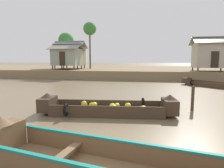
{
  "coord_description": "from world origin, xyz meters",
  "views": [
    {
      "loc": [
        1.45,
        -3.36,
        2.34
      ],
      "look_at": [
        -0.39,
        6.83,
        1.03
      ],
      "focal_mm": 30.44,
      "sensor_mm": 36.0,
      "label": 1
    }
  ],
  "objects_px": {
    "fishing_skiff_distant": "(210,84)",
    "stilt_house_mid_left": "(67,57)",
    "viewer_boat": "(116,167)",
    "palm_tree_far": "(90,30)",
    "palm_tree_mid": "(66,41)",
    "banana_boat": "(107,108)",
    "mooring_post": "(193,99)",
    "stilt_house_left": "(70,55)",
    "stilt_house_mid_right": "(211,55)"
  },
  "relations": [
    {
      "from": "stilt_house_left",
      "to": "mooring_post",
      "type": "relative_size",
      "value": 3.98
    },
    {
      "from": "viewer_boat",
      "to": "palm_tree_far",
      "type": "height_order",
      "value": "palm_tree_far"
    },
    {
      "from": "fishing_skiff_distant",
      "to": "stilt_house_mid_right",
      "type": "distance_m",
      "value": 6.86
    },
    {
      "from": "palm_tree_far",
      "to": "stilt_house_mid_left",
      "type": "bearing_deg",
      "value": -131.68
    },
    {
      "from": "viewer_boat",
      "to": "palm_tree_far",
      "type": "distance_m",
      "value": 26.06
    },
    {
      "from": "banana_boat",
      "to": "viewer_boat",
      "type": "relative_size",
      "value": 0.9
    },
    {
      "from": "mooring_post",
      "to": "fishing_skiff_distant",
      "type": "bearing_deg",
      "value": 68.56
    },
    {
      "from": "stilt_house_mid_left",
      "to": "mooring_post",
      "type": "relative_size",
      "value": 3.57
    },
    {
      "from": "banana_boat",
      "to": "mooring_post",
      "type": "bearing_deg",
      "value": 18.67
    },
    {
      "from": "banana_boat",
      "to": "palm_tree_mid",
      "type": "xyz_separation_m",
      "value": [
        -11.19,
        21.48,
        5.14
      ]
    },
    {
      "from": "fishing_skiff_distant",
      "to": "stilt_house_mid_left",
      "type": "distance_m",
      "value": 17.81
    },
    {
      "from": "stilt_house_left",
      "to": "mooring_post",
      "type": "bearing_deg",
      "value": -53.23
    },
    {
      "from": "banana_boat",
      "to": "viewer_boat",
      "type": "distance_m",
      "value": 4.59
    },
    {
      "from": "fishing_skiff_distant",
      "to": "palm_tree_far",
      "type": "xyz_separation_m",
      "value": [
        -13.77,
        9.69,
        6.47
      ]
    },
    {
      "from": "stilt_house_mid_left",
      "to": "banana_boat",
      "type": "bearing_deg",
      "value": -61.75
    },
    {
      "from": "stilt_house_left",
      "to": "palm_tree_mid",
      "type": "relative_size",
      "value": 0.81
    },
    {
      "from": "stilt_house_mid_right",
      "to": "palm_tree_mid",
      "type": "relative_size",
      "value": 0.77
    },
    {
      "from": "stilt_house_left",
      "to": "stilt_house_mid_left",
      "type": "bearing_deg",
      "value": -75.47
    },
    {
      "from": "stilt_house_mid_left",
      "to": "palm_tree_far",
      "type": "xyz_separation_m",
      "value": [
        2.42,
        2.72,
        3.94
      ]
    },
    {
      "from": "stilt_house_mid_left",
      "to": "viewer_boat",
      "type": "bearing_deg",
      "value": -64.55
    },
    {
      "from": "banana_boat",
      "to": "mooring_post",
      "type": "relative_size",
      "value": 5.17
    },
    {
      "from": "stilt_house_left",
      "to": "banana_boat",
      "type": "bearing_deg",
      "value": -63.3
    },
    {
      "from": "stilt_house_left",
      "to": "stilt_house_mid_right",
      "type": "distance_m",
      "value": 18.88
    },
    {
      "from": "stilt_house_mid_right",
      "to": "stilt_house_left",
      "type": "bearing_deg",
      "value": 169.95
    },
    {
      "from": "stilt_house_mid_right",
      "to": "palm_tree_far",
      "type": "bearing_deg",
      "value": 166.84
    },
    {
      "from": "stilt_house_mid_left",
      "to": "palm_tree_far",
      "type": "height_order",
      "value": "palm_tree_far"
    },
    {
      "from": "palm_tree_mid",
      "to": "palm_tree_far",
      "type": "relative_size",
      "value": 0.83
    },
    {
      "from": "palm_tree_mid",
      "to": "fishing_skiff_distant",
      "type": "bearing_deg",
      "value": -32.31
    },
    {
      "from": "stilt_house_left",
      "to": "palm_tree_far",
      "type": "xyz_separation_m",
      "value": [
        3.04,
        0.34,
        3.72
      ]
    },
    {
      "from": "banana_boat",
      "to": "fishing_skiff_distant",
      "type": "height_order",
      "value": "banana_boat"
    },
    {
      "from": "stilt_house_mid_right",
      "to": "palm_tree_mid",
      "type": "distance_m",
      "value": 21.0
    },
    {
      "from": "banana_boat",
      "to": "viewer_boat",
      "type": "xyz_separation_m",
      "value": [
        1.09,
        -4.46,
        0.0
      ]
    },
    {
      "from": "viewer_boat",
      "to": "palm_tree_mid",
      "type": "distance_m",
      "value": 29.15
    },
    {
      "from": "stilt_house_mid_left",
      "to": "mooring_post",
      "type": "distance_m",
      "value": 20.3
    },
    {
      "from": "stilt_house_left",
      "to": "mooring_post",
      "type": "height_order",
      "value": "stilt_house_left"
    },
    {
      "from": "fishing_skiff_distant",
      "to": "stilt_house_left",
      "type": "relative_size",
      "value": 0.94
    },
    {
      "from": "stilt_house_mid_left",
      "to": "mooring_post",
      "type": "xyz_separation_m",
      "value": [
        12.81,
        -15.59,
        -2.23
      ]
    },
    {
      "from": "banana_boat",
      "to": "stilt_house_mid_right",
      "type": "xyz_separation_m",
      "value": [
        8.91,
        15.94,
        2.67
      ]
    },
    {
      "from": "viewer_boat",
      "to": "stilt_house_mid_left",
      "type": "xyz_separation_m",
      "value": [
        -10.14,
        21.32,
        2.51
      ]
    },
    {
      "from": "stilt_house_left",
      "to": "palm_tree_mid",
      "type": "distance_m",
      "value": 3.62
    },
    {
      "from": "viewer_boat",
      "to": "palm_tree_far",
      "type": "xyz_separation_m",
      "value": [
        -7.72,
        24.04,
        6.45
      ]
    },
    {
      "from": "viewer_boat",
      "to": "stilt_house_mid_left",
      "type": "height_order",
      "value": "stilt_house_mid_left"
    },
    {
      "from": "stilt_house_left",
      "to": "stilt_house_mid_left",
      "type": "relative_size",
      "value": 1.11
    },
    {
      "from": "stilt_house_left",
      "to": "palm_tree_mid",
      "type": "xyz_separation_m",
      "value": [
        -1.51,
        2.24,
        2.41
      ]
    },
    {
      "from": "mooring_post",
      "to": "banana_boat",
      "type": "bearing_deg",
      "value": -161.33
    },
    {
      "from": "fishing_skiff_distant",
      "to": "stilt_house_mid_left",
      "type": "xyz_separation_m",
      "value": [
        -16.19,
        6.97,
        2.53
      ]
    },
    {
      "from": "stilt_house_left",
      "to": "stilt_house_mid_left",
      "type": "xyz_separation_m",
      "value": [
        0.62,
        -2.38,
        -0.22
      ]
    },
    {
      "from": "banana_boat",
      "to": "stilt_house_mid_left",
      "type": "height_order",
      "value": "stilt_house_mid_left"
    },
    {
      "from": "viewer_boat",
      "to": "stilt_house_mid_left",
      "type": "bearing_deg",
      "value": 115.45
    },
    {
      "from": "palm_tree_mid",
      "to": "banana_boat",
      "type": "bearing_deg",
      "value": -62.48
    }
  ]
}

